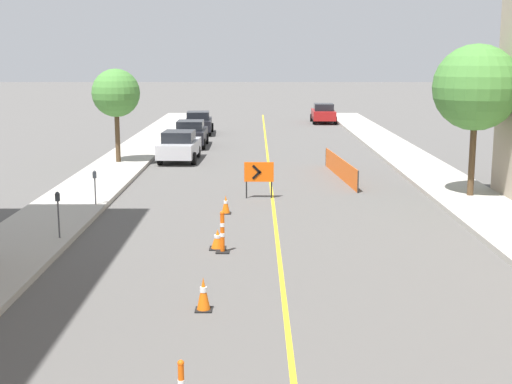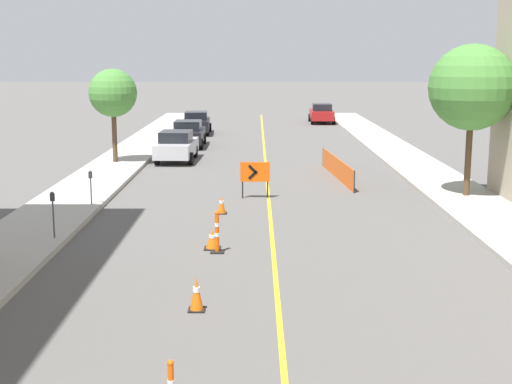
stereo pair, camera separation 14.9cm
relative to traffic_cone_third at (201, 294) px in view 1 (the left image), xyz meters
The scene contains 17 objects.
lane_stripe 19.34m from the traffic_cone_third, 84.76° to the left, with size 0.12×65.23×0.01m.
sidewalk_left 20.07m from the traffic_cone_third, 106.34° to the left, with size 2.76×65.23×0.18m.
sidewalk_right 21.33m from the traffic_cone_third, 64.52° to the left, with size 2.76×65.23×0.18m.
traffic_cone_third is the anchor object (origin of this frame).
traffic_cone_fourth 5.00m from the traffic_cone_third, 89.54° to the left, with size 0.47×0.47×0.57m.
traffic_cone_fifth 9.61m from the traffic_cone_third, 89.53° to the left, with size 0.36×0.36×0.65m.
delineator_post_rear 4.62m from the traffic_cone_third, 87.56° to the left, with size 0.38×0.38×1.19m.
arrow_barricade_primary 12.41m from the traffic_cone_third, 84.24° to the left, with size 1.13×0.09×1.41m.
safety_mesh_fence 17.67m from the traffic_cone_third, 73.83° to the left, with size 0.63×7.22×0.91m.
parked_car_curb_near 22.40m from the traffic_cone_third, 97.35° to the left, with size 1.97×4.37×1.59m.
parked_car_curb_mid 28.37m from the traffic_cone_third, 95.68° to the left, with size 1.94×4.32×1.59m.
parked_car_curb_far 35.48m from the traffic_cone_third, 94.70° to the left, with size 1.99×4.38×1.59m.
parked_car_opposite_side 44.25m from the traffic_cone_third, 81.37° to the left, with size 1.95×4.35×1.59m.
parking_meter_near_curb 11.36m from the traffic_cone_third, 114.03° to the left, with size 0.12×0.11×1.23m.
parking_meter_far_curb 7.28m from the traffic_cone_third, 129.63° to the left, with size 0.12×0.11×1.37m.
street_tree_left_near 21.82m from the traffic_cone_third, 105.55° to the left, with size 2.37×2.37×4.62m.
street_tree_right_near 15.74m from the traffic_cone_third, 52.35° to the left, with size 3.21×3.21×5.68m.
Camera 1 is at (-0.63, -1.26, 5.40)m, focal length 50.00 mm.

